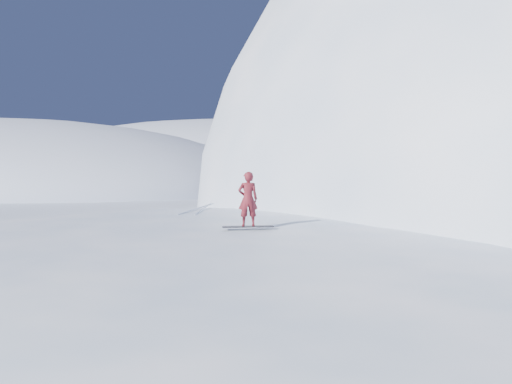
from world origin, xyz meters
TOP-DOWN VIEW (x-y plane):
  - ground at (0.00, 0.00)m, footprint 400.00×400.00m
  - near_ridge at (1.00, 3.00)m, footprint 36.00×28.00m
  - peak_shoulder at (10.00, 20.00)m, footprint 28.00×24.00m
  - far_ridge_c at (-40.00, 110.00)m, footprint 140.00×90.00m
  - wind_bumps at (-0.56, 2.12)m, footprint 16.00×14.40m
  - snowboard at (3.02, -0.47)m, footprint 1.68×0.95m
  - snowboarder at (3.02, -0.47)m, footprint 0.77×0.65m
  - board_tracks at (-1.12, 5.57)m, footprint 1.58×5.97m

SIDE VIEW (x-z plane):
  - ground at x=0.00m, z-range 0.00..0.00m
  - near_ridge at x=1.00m, z-range -2.40..2.40m
  - peak_shoulder at x=10.00m, z-range -9.00..9.00m
  - far_ridge_c at x=-40.00m, z-range -18.00..18.00m
  - wind_bumps at x=-0.56m, z-range -0.50..0.50m
  - snowboard at x=3.02m, z-range 2.40..2.43m
  - board_tracks at x=-1.12m, z-range 2.40..2.44m
  - snowboarder at x=3.02m, z-range 2.43..4.22m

